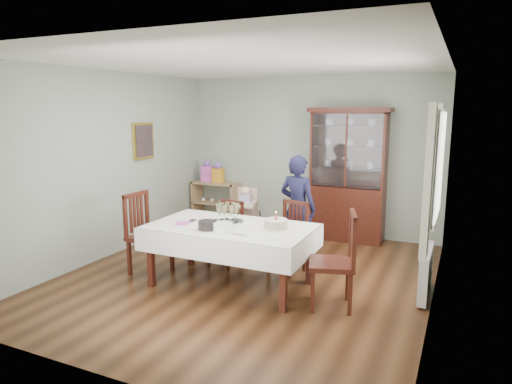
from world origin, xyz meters
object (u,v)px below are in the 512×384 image
Objects in this scene: dining_table at (231,255)px; chair_far_right at (288,251)px; woman at (298,208)px; china_cabinet at (348,173)px; sideboard at (216,203)px; high_chair at (246,224)px; birthday_cake at (276,224)px; chair_far_left at (226,246)px; champagne_tray at (228,217)px; gift_bag_orange at (218,173)px; chair_end_right at (333,279)px; gift_bag_pink at (207,172)px; chair_end_left at (149,249)px.

chair_far_right is at bearing 57.65° from dining_table.
woman is at bearing 111.11° from chair_far_right.
china_cabinet reaches higher than sideboard.
birthday_cake reaches higher than high_chair.
chair_far_left is 1.16m from woman.
woman reaches higher than chair_far_left.
high_chair is 1.49m from champagne_tray.
champagne_tray is at bearing -58.21° from gift_bag_orange.
china_cabinet reaches higher than birthday_cake.
woman is (-0.90, 1.35, 0.44)m from chair_end_right.
woman reaches higher than dining_table.
gift_bag_pink reaches higher than champagne_tray.
chair_end_right is at bearing -87.23° from chair_end_left.
dining_table is 3.11m from gift_bag_orange.
chair_end_left is at bearing -176.99° from dining_table.
dining_table is at bearing -49.46° from chair_far_left.
chair_far_right is at bearing 98.14° from birthday_cake.
dining_table is 6.26× the size of birthday_cake.
gift_bag_orange reaches higher than chair_far_right.
high_chair is at bearing -20.42° from chair_end_left.
chair_far_right is 0.97× the size of high_chair.
chair_end_right is 1.68m from woman.
champagne_tray is 3.03m from gift_bag_pink.
champagne_tray is 1.06× the size of gift_bag_orange.
birthday_cake is at bearing -3.84° from champagne_tray.
chair_end_left reaches higher than birthday_cake.
woman is at bearing 72.15° from dining_table.
chair_far_left is 0.95× the size of chair_far_right.
chair_end_left is 2.50m from chair_end_right.
chair_end_right is (2.50, -0.02, 0.00)m from chair_end_left.
china_cabinet is at bearing 69.63° from champagne_tray.
china_cabinet reaches higher than chair_far_left.
high_chair is at bearing 157.79° from chair_far_right.
chair_end_right is 0.70× the size of woman.
gift_bag_orange is at bearing 125.23° from high_chair.
chair_far_right is (-0.34, -1.85, -0.84)m from china_cabinet.
chair_far_right is (0.47, 0.74, -0.11)m from dining_table.
high_chair is (-1.32, -1.10, -0.74)m from china_cabinet.
high_chair is 2.42× the size of gift_bag_pink.
china_cabinet is 3.41m from chair_end_left.
champagne_tray is at bearing -51.16° from chair_far_left.
china_cabinet reaches higher than gift_bag_orange.
birthday_cake is (0.09, -0.66, 0.54)m from chair_far_right.
chair_far_left is 2.23× the size of gift_bag_pink.
sideboard is 2.43× the size of gift_bag_orange.
china_cabinet is 5.55× the size of champagne_tray.
gift_bag_pink is at bearing 134.11° from birthday_cake.
chair_far_right is 1.01m from champagne_tray.
gift_bag_pink is (-0.17, -0.02, 0.58)m from sideboard.
high_chair is (-1.83, 1.56, 0.06)m from chair_end_right.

